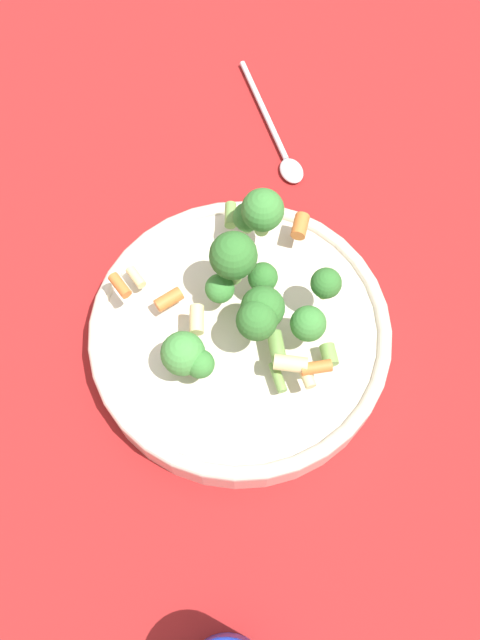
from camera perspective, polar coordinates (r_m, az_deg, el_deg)
ground_plane at (r=0.63m, az=-0.00°, el=-2.07°), size 3.00×3.00×0.00m
bowl at (r=0.61m, az=-0.00°, el=-1.22°), size 0.29×0.29×0.04m
pasta_salad at (r=0.56m, az=0.81°, el=2.82°), size 0.22×0.19×0.09m
spoon at (r=0.77m, az=3.52°, el=15.95°), size 0.12×0.18×0.01m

